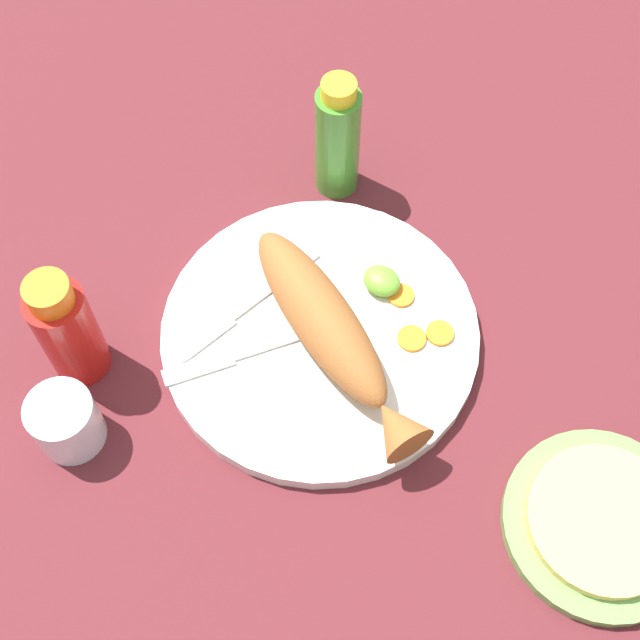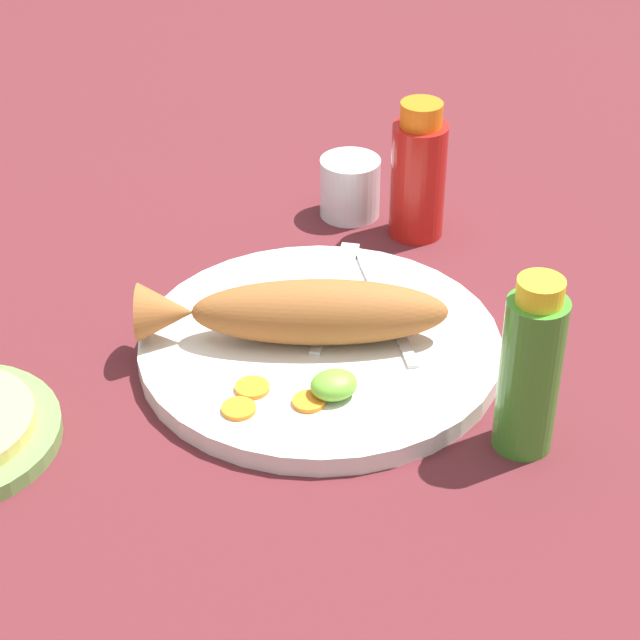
% 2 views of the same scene
% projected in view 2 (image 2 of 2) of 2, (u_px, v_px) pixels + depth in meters
% --- Properties ---
extents(ground_plane, '(4.00, 4.00, 0.00)m').
position_uv_depth(ground_plane, '(320.00, 356.00, 1.02)').
color(ground_plane, '#561E23').
extents(main_plate, '(0.32, 0.32, 0.02)m').
position_uv_depth(main_plate, '(320.00, 347.00, 1.01)').
color(main_plate, silver).
rests_on(main_plate, ground_plane).
extents(fried_fish, '(0.27, 0.15, 0.06)m').
position_uv_depth(fried_fish, '(297.00, 312.00, 0.99)').
color(fried_fish, '#935628').
rests_on(fried_fish, main_plate).
extents(fork_near, '(0.11, 0.16, 0.00)m').
position_uv_depth(fork_near, '(337.00, 288.00, 1.07)').
color(fork_near, silver).
rests_on(fork_near, main_plate).
extents(fork_far, '(0.05, 0.18, 0.00)m').
position_uv_depth(fork_far, '(384.00, 299.00, 1.05)').
color(fork_far, silver).
rests_on(fork_far, main_plate).
extents(carrot_slice_near, '(0.03, 0.03, 0.00)m').
position_uv_depth(carrot_slice_near, '(252.00, 388.00, 0.95)').
color(carrot_slice_near, orange).
rests_on(carrot_slice_near, main_plate).
extents(carrot_slice_mid, '(0.03, 0.03, 0.00)m').
position_uv_depth(carrot_slice_mid, '(239.00, 409.00, 0.92)').
color(carrot_slice_mid, orange).
rests_on(carrot_slice_mid, main_plate).
extents(carrot_slice_far, '(0.03, 0.03, 0.00)m').
position_uv_depth(carrot_slice_far, '(309.00, 402.00, 0.93)').
color(carrot_slice_far, orange).
rests_on(carrot_slice_far, main_plate).
extents(lime_wedge_main, '(0.04, 0.03, 0.02)m').
position_uv_depth(lime_wedge_main, '(334.00, 385.00, 0.93)').
color(lime_wedge_main, '#6BB233').
rests_on(lime_wedge_main, main_plate).
extents(hot_sauce_bottle_red, '(0.06, 0.06, 0.14)m').
position_uv_depth(hot_sauce_bottle_red, '(418.00, 174.00, 1.16)').
color(hot_sauce_bottle_red, '#B21914').
rests_on(hot_sauce_bottle_red, ground_plane).
extents(hot_sauce_bottle_green, '(0.05, 0.05, 0.15)m').
position_uv_depth(hot_sauce_bottle_green, '(530.00, 370.00, 0.88)').
color(hot_sauce_bottle_green, '#3D8428').
rests_on(hot_sauce_bottle_green, ground_plane).
extents(salt_cup, '(0.06, 0.06, 0.06)m').
position_uv_depth(salt_cup, '(350.00, 191.00, 1.21)').
color(salt_cup, silver).
rests_on(salt_cup, ground_plane).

